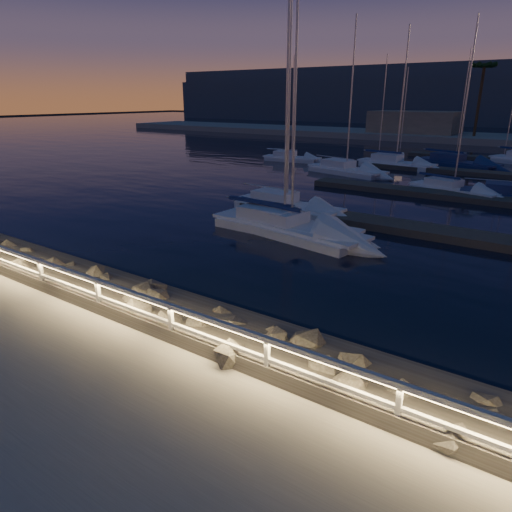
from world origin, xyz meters
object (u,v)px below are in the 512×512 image
object	(u,v)px
sailboat_b	(281,223)
sailboat_n	(455,162)
sailboat_i	(394,163)
sailboat_j	(345,169)
sailboat_c	(288,226)
sailboat_f	(451,189)
guard_rail	(229,335)
sailboat_a	(284,205)
sailboat_e	(290,158)

from	to	relation	value
sailboat_b	sailboat_n	bearing A→B (deg)	87.36
sailboat_i	sailboat_j	distance (m)	7.01
sailboat_b	sailboat_i	xyz separation A→B (m)	(-2.97, 26.35, 0.01)
sailboat_j	sailboat_n	bearing A→B (deg)	70.42
sailboat_b	sailboat_n	world-z (taller)	sailboat_n
sailboat_c	sailboat_j	world-z (taller)	sailboat_c
sailboat_f	sailboat_c	bearing A→B (deg)	-86.21
sailboat_f	sailboat_n	xyz separation A→B (m)	(-3.00, 14.86, 0.06)
guard_rail	sailboat_a	bearing A→B (deg)	117.31
sailboat_c	sailboat_n	xyz separation A→B (m)	(1.42, 30.59, 0.02)
sailboat_b	sailboat_e	xyz separation A→B (m)	(-13.97, 24.43, -0.04)
sailboat_b	sailboat_j	bearing A→B (deg)	106.24
sailboat_f	guard_rail	bearing A→B (deg)	-68.12
sailboat_c	sailboat_i	world-z (taller)	sailboat_c
sailboat_i	sailboat_e	bearing A→B (deg)	-162.74
sailboat_b	sailboat_e	world-z (taller)	sailboat_b
sailboat_a	sailboat_b	xyz separation A→B (m)	(2.17, -3.88, 0.01)
sailboat_e	sailboat_j	size ratio (longest dim) A/B	0.81
sailboat_c	guard_rail	bearing A→B (deg)	-55.04
sailboat_n	sailboat_i	bearing A→B (deg)	-122.07
sailboat_a	sailboat_j	distance (m)	16.20
sailboat_a	sailboat_f	bearing A→B (deg)	62.27
guard_rail	sailboat_i	bearing A→B (deg)	103.29
sailboat_c	sailboat_j	distance (m)	20.79
sailboat_b	sailboat_n	size ratio (longest dim) A/B	0.97
sailboat_j	sailboat_i	bearing A→B (deg)	85.02
sailboat_a	sailboat_n	xyz separation A→B (m)	(4.14, 26.54, 0.02)
sailboat_e	sailboat_a	bearing A→B (deg)	-67.23
sailboat_e	sailboat_j	bearing A→B (deg)	-35.59
sailboat_i	sailboat_b	bearing A→B (deg)	-76.19
sailboat_a	sailboat_e	world-z (taller)	sailboat_a
sailboat_e	sailboat_i	size ratio (longest dim) A/B	0.83
sailboat_j	sailboat_n	size ratio (longest dim) A/B	0.95
sailboat_a	sailboat_n	world-z (taller)	sailboat_n
sailboat_c	sailboat_f	distance (m)	16.34
guard_rail	sailboat_j	world-z (taller)	sailboat_j
sailboat_a	sailboat_c	distance (m)	4.88
guard_rail	sailboat_j	xyz separation A→B (m)	(-11.50, 31.97, -0.93)
sailboat_f	sailboat_i	bearing A→B (deg)	145.80
sailboat_n	sailboat_f	bearing A→B (deg)	-60.12
sailboat_a	sailboat_c	xyz separation A→B (m)	(2.72, -4.05, -0.01)
sailboat_a	sailboat_c	world-z (taller)	sailboat_c
sailboat_f	sailboat_a	bearing A→B (deg)	-101.96
sailboat_a	sailboat_n	distance (m)	26.86
sailboat_b	sailboat_e	bearing A→B (deg)	120.82
sailboat_b	sailboat_c	bearing A→B (deg)	-16.47
sailboat_e	sailboat_j	xyz separation A→B (m)	(8.61, -4.68, 0.03)
sailboat_i	sailboat_c	bearing A→B (deg)	-75.06
sailboat_a	sailboat_b	bearing A→B (deg)	-57.08
sailboat_c	sailboat_n	bearing A→B (deg)	97.41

